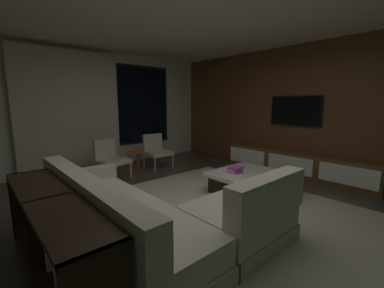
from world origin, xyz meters
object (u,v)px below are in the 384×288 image
at_px(accent_chair_near_window, 156,149).
at_px(accent_chair_by_curtain, 110,157).
at_px(console_table_behind_couch, 53,232).
at_px(mounted_tv, 295,111).
at_px(coffee_table, 250,183).
at_px(sectional_couch, 152,219).
at_px(media_console, 297,165).
at_px(book_stack_on_coffee_table, 236,170).
at_px(side_stool, 134,156).

distance_m(accent_chair_near_window, accent_chair_by_curtain, 1.18).
bearing_deg(console_table_behind_couch, mounted_tv, 2.61).
height_order(coffee_table, console_table_behind_couch, console_table_behind_couch).
relative_size(sectional_couch, media_console, 0.81).
bearing_deg(media_console, console_table_behind_couch, -179.80).
relative_size(mounted_tv, console_table_behind_couch, 0.51).
bearing_deg(sectional_couch, accent_chair_by_curtain, 75.36).
relative_size(sectional_couch, mounted_tv, 2.32).
bearing_deg(mounted_tv, sectional_couch, -174.82).
bearing_deg(accent_chair_by_curtain, book_stack_on_coffee_table, -61.50).
height_order(book_stack_on_coffee_table, mounted_tv, mounted_tv).
relative_size(accent_chair_near_window, mounted_tv, 0.72).
bearing_deg(media_console, sectional_couch, -177.70).
distance_m(sectional_couch, console_table_behind_couch, 0.93).
bearing_deg(book_stack_on_coffee_table, coffee_table, -49.59).
bearing_deg(book_stack_on_coffee_table, mounted_tv, -1.08).
bearing_deg(accent_chair_by_curtain, media_console, -40.08).
height_order(sectional_couch, coffee_table, sectional_couch).
relative_size(coffee_table, book_stack_on_coffee_table, 5.14).
distance_m(sectional_couch, book_stack_on_coffee_table, 1.93).
relative_size(coffee_table, mounted_tv, 1.07).
xyz_separation_m(media_console, mounted_tv, (0.18, 0.20, 1.10)).
relative_size(accent_chair_by_curtain, console_table_behind_couch, 0.37).
xyz_separation_m(side_stool, console_table_behind_couch, (-2.15, -2.53, 0.05)).
distance_m(sectional_couch, coffee_table, 2.06).
bearing_deg(sectional_couch, book_stack_on_coffee_table, 11.34).
relative_size(book_stack_on_coffee_table, accent_chair_by_curtain, 0.29).
bearing_deg(console_table_behind_couch, media_console, 0.20).
height_order(sectional_couch, accent_chair_near_window, sectional_couch).
distance_m(coffee_table, side_stool, 2.60).
height_order(coffee_table, media_console, media_console).
distance_m(coffee_table, media_console, 1.56).
xyz_separation_m(book_stack_on_coffee_table, mounted_tv, (1.90, -0.04, 0.94)).
height_order(accent_chair_near_window, side_stool, accent_chair_near_window).
distance_m(coffee_table, accent_chair_by_curtain, 2.79).
bearing_deg(media_console, mounted_tv, 47.61).
height_order(accent_chair_by_curtain, side_stool, accent_chair_by_curtain).
bearing_deg(side_stool, coffee_table, -71.68).
bearing_deg(console_table_behind_couch, coffee_table, 1.15).
height_order(coffee_table, book_stack_on_coffee_table, book_stack_on_coffee_table).
relative_size(sectional_couch, accent_chair_by_curtain, 3.21).
xyz_separation_m(sectional_couch, side_stool, (1.24, 2.65, 0.08)).
distance_m(sectional_couch, media_console, 3.61).
height_order(book_stack_on_coffee_table, media_console, media_console).
relative_size(book_stack_on_coffee_table, accent_chair_near_window, 0.29).
relative_size(accent_chair_near_window, accent_chair_by_curtain, 1.00).
bearing_deg(mounted_tv, coffee_table, -174.91).
bearing_deg(mounted_tv, media_console, -132.39).
relative_size(sectional_couch, accent_chair_near_window, 3.21).
bearing_deg(mounted_tv, accent_chair_by_curtain, 143.92).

